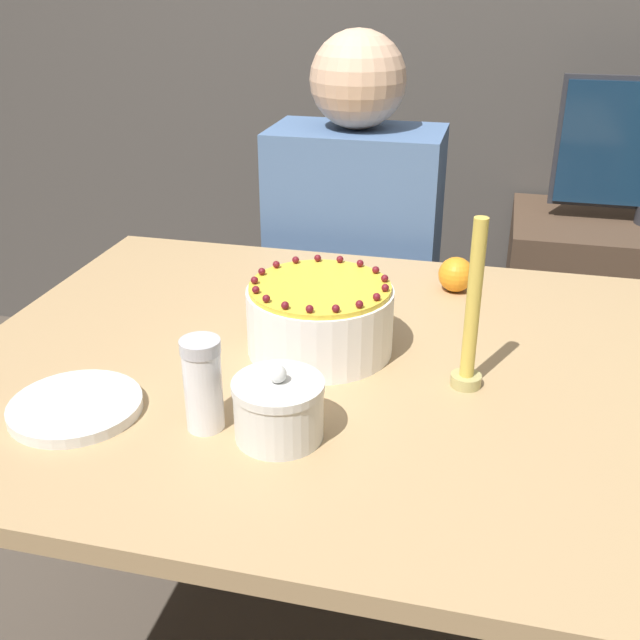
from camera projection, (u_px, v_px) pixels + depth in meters
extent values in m
cube|color=tan|center=(349.00, 370.00, 1.20)|extent=(1.25, 0.95, 0.03)
cylinder|color=tan|center=(157.00, 395.00, 1.84)|extent=(0.07, 0.07, 0.72)
cylinder|color=white|center=(320.00, 320.00, 1.21)|extent=(0.24, 0.24, 0.11)
cylinder|color=yellow|center=(320.00, 287.00, 1.18)|extent=(0.23, 0.23, 0.01)
sphere|color=maroon|center=(385.00, 288.00, 1.15)|extent=(0.01, 0.01, 0.01)
sphere|color=maroon|center=(385.00, 278.00, 1.19)|extent=(0.01, 0.01, 0.01)
sphere|color=maroon|center=(376.00, 270.00, 1.22)|extent=(0.01, 0.01, 0.01)
sphere|color=maroon|center=(360.00, 263.00, 1.25)|extent=(0.01, 0.01, 0.01)
sphere|color=maroon|center=(340.00, 259.00, 1.27)|extent=(0.01, 0.01, 0.01)
sphere|color=maroon|center=(318.00, 258.00, 1.27)|extent=(0.01, 0.01, 0.01)
sphere|color=maroon|center=(296.00, 260.00, 1.26)|extent=(0.01, 0.01, 0.01)
sphere|color=maroon|center=(276.00, 264.00, 1.24)|extent=(0.01, 0.01, 0.01)
sphere|color=maroon|center=(262.00, 271.00, 1.22)|extent=(0.01, 0.01, 0.01)
sphere|color=maroon|center=(254.00, 280.00, 1.18)|extent=(0.01, 0.01, 0.01)
sphere|color=maroon|center=(256.00, 290.00, 1.15)|extent=(0.01, 0.01, 0.01)
sphere|color=maroon|center=(266.00, 299.00, 1.12)|extent=(0.01, 0.01, 0.01)
sphere|color=maroon|center=(285.00, 305.00, 1.10)|extent=(0.01, 0.01, 0.01)
sphere|color=maroon|center=(310.00, 309.00, 1.08)|extent=(0.01, 0.01, 0.01)
sphere|color=maroon|center=(336.00, 308.00, 1.09)|extent=(0.01, 0.01, 0.01)
sphere|color=maroon|center=(359.00, 304.00, 1.10)|extent=(0.01, 0.01, 0.01)
sphere|color=maroon|center=(377.00, 297.00, 1.12)|extent=(0.01, 0.01, 0.01)
cylinder|color=silver|center=(279.00, 413.00, 0.99)|extent=(0.12, 0.12, 0.07)
cylinder|color=silver|center=(278.00, 386.00, 0.97)|extent=(0.12, 0.12, 0.01)
sphere|color=silver|center=(278.00, 374.00, 0.96)|extent=(0.02, 0.02, 0.02)
cylinder|color=white|center=(203.00, 390.00, 1.00)|extent=(0.05, 0.05, 0.11)
cylinder|color=silver|center=(200.00, 346.00, 0.97)|extent=(0.05, 0.05, 0.02)
cylinder|color=silver|center=(76.00, 409.00, 1.06)|extent=(0.19, 0.19, 0.01)
cylinder|color=silver|center=(75.00, 404.00, 1.05)|extent=(0.19, 0.19, 0.01)
cylinder|color=tan|center=(466.00, 380.00, 1.12)|extent=(0.05, 0.05, 0.02)
cylinder|color=gold|center=(474.00, 300.00, 1.06)|extent=(0.02, 0.02, 0.24)
sphere|color=orange|center=(456.00, 274.00, 1.43)|extent=(0.07, 0.07, 0.07)
cube|color=#595960|center=(351.00, 408.00, 2.03)|extent=(0.34, 0.34, 0.45)
cube|color=#4C6B99|center=(355.00, 238.00, 1.82)|extent=(0.40, 0.24, 0.53)
sphere|color=#D8AD8C|center=(358.00, 79.00, 1.66)|extent=(0.22, 0.22, 0.22)
cube|color=#4C3828|center=(631.00, 330.00, 2.22)|extent=(0.75, 0.45, 0.66)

